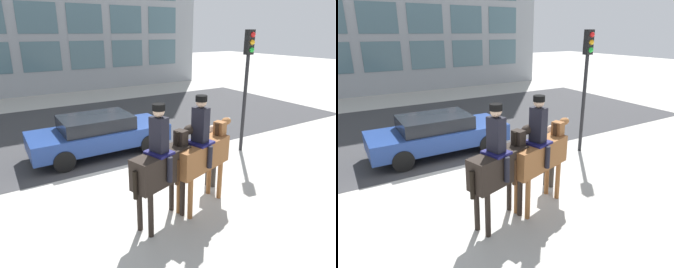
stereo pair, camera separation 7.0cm
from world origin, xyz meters
TOP-DOWN VIEW (x-y plane):
  - ground_plane at (0.00, 0.00)m, footprint 80.00×80.00m
  - road_surface at (0.00, 4.75)m, footprint 22.47×8.50m
  - mounted_horse_lead at (-0.45, -2.48)m, footprint 1.75×0.81m
  - mounted_horse_companion at (0.61, -2.36)m, footprint 1.89×0.87m
  - pedestrian_bystander at (1.35, -1.79)m, footprint 0.78×0.67m
  - street_car_near_lane at (-0.32, 1.79)m, footprint 4.33×1.78m
  - traffic_light at (3.77, -0.41)m, footprint 0.24×0.29m

SIDE VIEW (x-z plane):
  - ground_plane at x=0.00m, z-range 0.00..0.00m
  - road_surface at x=0.00m, z-range 0.00..0.01m
  - street_car_near_lane at x=-0.32m, z-range 0.05..1.32m
  - pedestrian_bystander at x=1.35m, z-range 0.14..1.78m
  - mounted_horse_companion at x=0.61m, z-range 0.02..2.58m
  - mounted_horse_lead at x=-0.45m, z-range 0.06..2.59m
  - traffic_light at x=3.77m, z-range 0.66..4.50m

